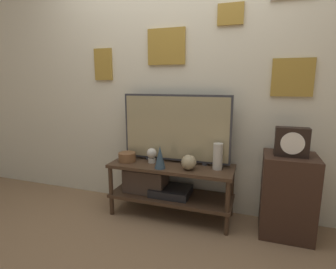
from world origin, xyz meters
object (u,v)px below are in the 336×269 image
(television, at_px, (176,128))
(vase_wide_bowl, at_px, (127,157))
(mantel_clock, at_px, (292,142))
(vase_tall_ceramic, at_px, (218,156))
(vase_round_glass, at_px, (189,162))
(vase_slim_bronze, at_px, (160,157))
(decorative_bust, at_px, (152,155))

(television, height_order, vase_wide_bowl, television)
(mantel_clock, bearing_deg, television, 173.88)
(vase_tall_ceramic, relative_size, vase_round_glass, 1.75)
(vase_tall_ceramic, relative_size, vase_wide_bowl, 1.40)
(vase_tall_ceramic, xyz_separation_m, vase_round_glass, (-0.23, -0.09, -0.05))
(vase_slim_bronze, bearing_deg, television, 71.19)
(vase_wide_bowl, relative_size, mantel_clock, 0.68)
(vase_wide_bowl, bearing_deg, decorative_bust, 8.77)
(vase_tall_ceramic, bearing_deg, vase_wide_bowl, -176.87)
(vase_tall_ceramic, xyz_separation_m, mantel_clock, (0.56, -0.02, 0.17))
(television, bearing_deg, mantel_clock, -6.12)
(vase_tall_ceramic, distance_m, vase_slim_bronze, 0.50)
(vase_wide_bowl, height_order, mantel_clock, mantel_clock)
(vase_slim_bronze, relative_size, vase_wide_bowl, 1.22)
(vase_round_glass, bearing_deg, mantel_clock, 4.98)
(vase_slim_bronze, xyz_separation_m, decorative_bust, (-0.13, 0.13, -0.02))
(television, xyz_separation_m, vase_tall_ceramic, (0.40, -0.08, -0.21))
(television, xyz_separation_m, vase_round_glass, (0.17, -0.17, -0.26))
(decorative_bust, distance_m, mantel_clock, 1.19)
(decorative_bust, height_order, mantel_clock, mantel_clock)
(mantel_clock, bearing_deg, vase_tall_ceramic, 177.54)
(vase_tall_ceramic, bearing_deg, decorative_bust, -179.11)
(decorative_bust, bearing_deg, television, 23.40)
(vase_round_glass, height_order, decorative_bust, decorative_bust)
(television, bearing_deg, vase_tall_ceramic, -11.13)
(television, distance_m, mantel_clock, 0.97)
(vase_slim_bronze, xyz_separation_m, mantel_clock, (1.04, 0.12, 0.19))
(vase_slim_bronze, xyz_separation_m, vase_wide_bowl, (-0.37, 0.09, -0.06))
(vase_tall_ceramic, relative_size, mantel_clock, 0.95)
(vase_wide_bowl, bearing_deg, vase_tall_ceramic, 3.13)
(television, xyz_separation_m, vase_slim_bronze, (-0.07, -0.22, -0.23))
(decorative_bust, relative_size, mantel_clock, 0.57)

